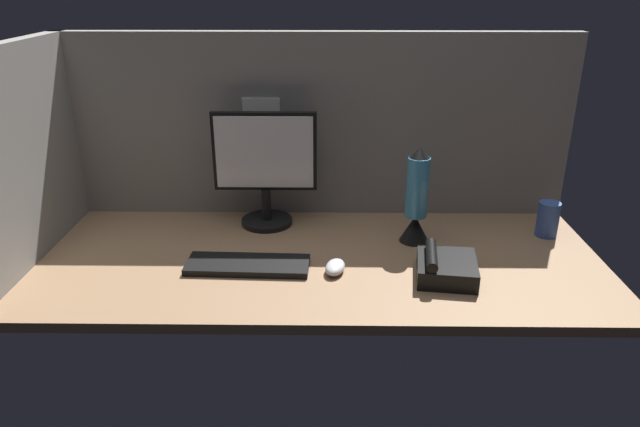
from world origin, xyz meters
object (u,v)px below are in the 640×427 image
object	(u,v)px
mouse	(335,267)
keyboard	(248,265)
monitor	(265,165)
mug_ceramic_blue	(548,219)
lava_lamp	(416,203)
desk_phone	(445,267)

from	to	relation	value
mouse	keyboard	bearing A→B (deg)	-172.81
monitor	mug_ceramic_blue	world-z (taller)	monitor
mouse	mug_ceramic_blue	xyz separation A→B (cm)	(71.92, 27.35, 4.28)
lava_lamp	mug_ceramic_blue	bearing A→B (deg)	6.10
monitor	mug_ceramic_blue	xyz separation A→B (cm)	(95.81, -9.39, -15.57)
mouse	desk_phone	world-z (taller)	desk_phone
monitor	mouse	world-z (taller)	monitor
monitor	mug_ceramic_blue	size ratio (longest dim) A/B	3.34
monitor	mouse	bearing A→B (deg)	-56.97
keyboard	mug_ceramic_blue	xyz separation A→B (cm)	(98.32, 24.93, 4.98)
keyboard	mouse	size ratio (longest dim) A/B	3.85
monitor	mug_ceramic_blue	bearing A→B (deg)	-5.60
mug_ceramic_blue	desk_phone	world-z (taller)	mug_ceramic_blue
mouse	mug_ceramic_blue	bearing A→B (deg)	33.26
monitor	mouse	size ratio (longest dim) A/B	4.17
mouse	mug_ceramic_blue	distance (cm)	77.07
lava_lamp	desk_phone	bearing A→B (deg)	-77.39
monitor	desk_phone	xyz separation A→B (cm)	(56.02, -39.23, -18.37)
keyboard	mug_ceramic_blue	bearing A→B (deg)	16.32
monitor	keyboard	size ratio (longest dim) A/B	1.08
lava_lamp	desk_phone	distance (cm)	27.66
desk_phone	mouse	bearing A→B (deg)	175.56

